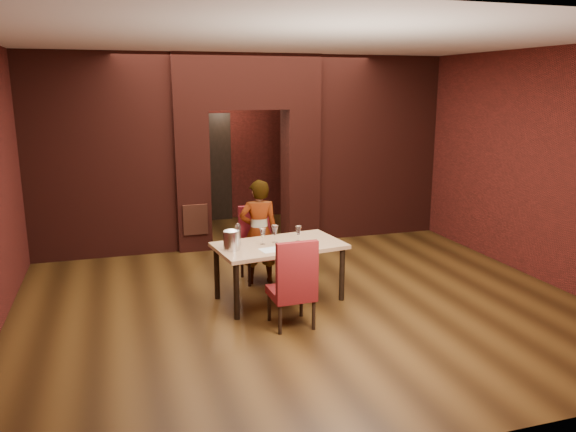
{
  "coord_description": "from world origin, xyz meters",
  "views": [
    {
      "loc": [
        -2.16,
        -7.25,
        2.67
      ],
      "look_at": [
        0.1,
        0.0,
        0.92
      ],
      "focal_mm": 35.0,
      "sensor_mm": 36.0,
      "label": 1
    }
  ],
  "objects_px": {
    "person_seated": "(259,232)",
    "wine_glass_c": "(298,234)",
    "dining_table": "(279,272)",
    "wine_glass_a": "(263,237)",
    "wine_bucket": "(231,240)",
    "water_bottle": "(238,235)",
    "potted_plant": "(308,259)",
    "chair_far": "(259,245)",
    "chair_near": "(291,282)",
    "wine_glass_b": "(275,234)"
  },
  "relations": [
    {
      "from": "chair_far",
      "to": "wine_glass_c",
      "type": "bearing_deg",
      "value": -68.94
    },
    {
      "from": "wine_glass_a",
      "to": "potted_plant",
      "type": "xyz_separation_m",
      "value": [
        0.93,
        0.92,
        -0.66
      ]
    },
    {
      "from": "wine_glass_a",
      "to": "chair_near",
      "type": "bearing_deg",
      "value": -82.82
    },
    {
      "from": "chair_far",
      "to": "wine_glass_a",
      "type": "relative_size",
      "value": 5.14
    },
    {
      "from": "dining_table",
      "to": "person_seated",
      "type": "relative_size",
      "value": 1.09
    },
    {
      "from": "dining_table",
      "to": "wine_bucket",
      "type": "relative_size",
      "value": 6.59
    },
    {
      "from": "dining_table",
      "to": "wine_bucket",
      "type": "bearing_deg",
      "value": -179.66
    },
    {
      "from": "wine_glass_a",
      "to": "wine_glass_b",
      "type": "height_order",
      "value": "wine_glass_b"
    },
    {
      "from": "chair_near",
      "to": "wine_bucket",
      "type": "relative_size",
      "value": 4.35
    },
    {
      "from": "person_seated",
      "to": "wine_glass_c",
      "type": "xyz_separation_m",
      "value": [
        0.35,
        -0.67,
        0.12
      ]
    },
    {
      "from": "person_seated",
      "to": "wine_glass_a",
      "type": "xyz_separation_m",
      "value": [
        -0.12,
        -0.66,
        0.11
      ]
    },
    {
      "from": "water_bottle",
      "to": "potted_plant",
      "type": "relative_size",
      "value": 0.79
    },
    {
      "from": "person_seated",
      "to": "water_bottle",
      "type": "distance_m",
      "value": 0.8
    },
    {
      "from": "wine_glass_a",
      "to": "wine_glass_b",
      "type": "bearing_deg",
      "value": 8.96
    },
    {
      "from": "dining_table",
      "to": "chair_near",
      "type": "relative_size",
      "value": 1.52
    },
    {
      "from": "dining_table",
      "to": "person_seated",
      "type": "height_order",
      "value": "person_seated"
    },
    {
      "from": "chair_near",
      "to": "water_bottle",
      "type": "height_order",
      "value": "chair_near"
    },
    {
      "from": "chair_far",
      "to": "wine_glass_c",
      "type": "relative_size",
      "value": 5.06
    },
    {
      "from": "wine_glass_b",
      "to": "wine_bucket",
      "type": "xyz_separation_m",
      "value": [
        -0.59,
        -0.15,
        0.01
      ]
    },
    {
      "from": "person_seated",
      "to": "potted_plant",
      "type": "bearing_deg",
      "value": -156.27
    },
    {
      "from": "chair_near",
      "to": "wine_glass_c",
      "type": "relative_size",
      "value": 5.07
    },
    {
      "from": "dining_table",
      "to": "wine_glass_c",
      "type": "bearing_deg",
      "value": -3.4
    },
    {
      "from": "wine_glass_b",
      "to": "water_bottle",
      "type": "distance_m",
      "value": 0.48
    },
    {
      "from": "wine_bucket",
      "to": "water_bottle",
      "type": "distance_m",
      "value": 0.17
    },
    {
      "from": "chair_near",
      "to": "wine_glass_a",
      "type": "relative_size",
      "value": 5.15
    },
    {
      "from": "wine_glass_a",
      "to": "water_bottle",
      "type": "xyz_separation_m",
      "value": [
        -0.31,
        0.01,
        0.04
      ]
    },
    {
      "from": "chair_far",
      "to": "person_seated",
      "type": "height_order",
      "value": "person_seated"
    },
    {
      "from": "wine_glass_c",
      "to": "potted_plant",
      "type": "distance_m",
      "value": 1.23
    },
    {
      "from": "wine_glass_b",
      "to": "wine_bucket",
      "type": "height_order",
      "value": "wine_bucket"
    },
    {
      "from": "dining_table",
      "to": "wine_glass_a",
      "type": "distance_m",
      "value": 0.51
    },
    {
      "from": "wine_bucket",
      "to": "wine_glass_b",
      "type": "bearing_deg",
      "value": 13.98
    },
    {
      "from": "person_seated",
      "to": "water_bottle",
      "type": "xyz_separation_m",
      "value": [
        -0.43,
        -0.65,
        0.16
      ]
    },
    {
      "from": "wine_glass_b",
      "to": "wine_bucket",
      "type": "bearing_deg",
      "value": -166.02
    },
    {
      "from": "wine_bucket",
      "to": "potted_plant",
      "type": "xyz_separation_m",
      "value": [
        1.36,
        1.04,
        -0.68
      ]
    },
    {
      "from": "potted_plant",
      "to": "person_seated",
      "type": "bearing_deg",
      "value": -162.59
    },
    {
      "from": "wine_glass_c",
      "to": "chair_far",
      "type": "bearing_deg",
      "value": 112.87
    },
    {
      "from": "wine_glass_b",
      "to": "potted_plant",
      "type": "xyz_separation_m",
      "value": [
        0.77,
        0.89,
        -0.67
      ]
    },
    {
      "from": "dining_table",
      "to": "wine_glass_b",
      "type": "xyz_separation_m",
      "value": [
        -0.04,
        0.06,
        0.48
      ]
    },
    {
      "from": "dining_table",
      "to": "person_seated",
      "type": "bearing_deg",
      "value": 89.2
    },
    {
      "from": "chair_near",
      "to": "wine_glass_b",
      "type": "relative_size",
      "value": 4.56
    },
    {
      "from": "wine_glass_b",
      "to": "wine_glass_c",
      "type": "height_order",
      "value": "wine_glass_b"
    },
    {
      "from": "chair_far",
      "to": "wine_glass_a",
      "type": "height_order",
      "value": "chair_far"
    },
    {
      "from": "dining_table",
      "to": "wine_glass_c",
      "type": "height_order",
      "value": "wine_glass_c"
    },
    {
      "from": "dining_table",
      "to": "chair_near",
      "type": "xyz_separation_m",
      "value": [
        -0.1,
        -0.81,
        0.15
      ]
    },
    {
      "from": "person_seated",
      "to": "wine_glass_b",
      "type": "xyz_separation_m",
      "value": [
        0.05,
        -0.63,
        0.13
      ]
    },
    {
      "from": "wine_glass_a",
      "to": "chair_far",
      "type": "bearing_deg",
      "value": 79.25
    },
    {
      "from": "potted_plant",
      "to": "water_bottle",
      "type": "bearing_deg",
      "value": -143.88
    },
    {
      "from": "wine_glass_b",
      "to": "potted_plant",
      "type": "bearing_deg",
      "value": 49.26
    },
    {
      "from": "wine_glass_a",
      "to": "wine_glass_c",
      "type": "xyz_separation_m",
      "value": [
        0.47,
        -0.01,
        0.0
      ]
    },
    {
      "from": "dining_table",
      "to": "wine_glass_b",
      "type": "bearing_deg",
      "value": 115.72
    }
  ]
}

